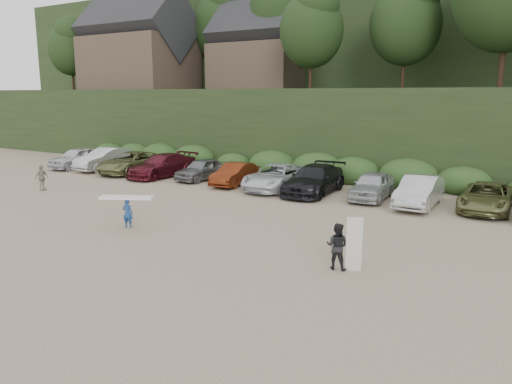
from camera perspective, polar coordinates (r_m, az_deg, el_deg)
The scene contains 6 objects.
ground at distance 20.55m, azimuth -5.22°, elevation -4.85°, with size 120.00×120.00×0.00m, color tan.
hillside_backdrop at distance 53.43m, azimuth 18.92°, elevation 16.59°, with size 90.00×41.50×28.00m.
parked_cars at distance 30.27m, azimuth 1.12°, elevation 1.88°, with size 36.39×5.80×1.65m.
distant_walker at distance 32.15m, azimuth -23.31°, elevation 1.50°, with size 0.89×0.37×1.52m, color gray.
child_surfer at distance 21.98m, azimuth -14.50°, elevation -1.60°, with size 2.32×1.61×1.37m.
adult_surfer at distance 16.54m, azimuth 9.42°, elevation -6.10°, with size 1.24×0.64×1.83m.
Camera 1 is at (11.82, -15.82, 5.66)m, focal length 35.00 mm.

